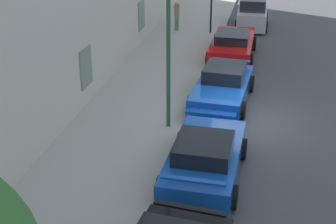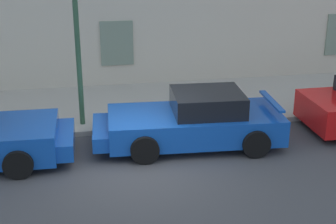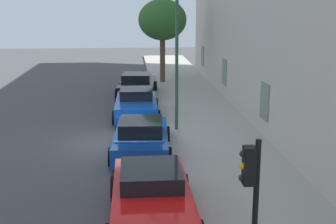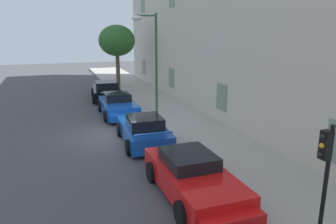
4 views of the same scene
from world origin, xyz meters
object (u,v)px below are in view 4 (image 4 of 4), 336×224
object	(u,v)px
traffic_light	(325,168)
sportscar_red_lead	(106,91)
tree_near_kerb	(117,41)
street_lamp	(149,49)
sportscar_white_middle	(143,130)
sportscar_tail_end	(195,180)
sportscar_yellow_flank	(119,106)

from	to	relation	value
traffic_light	sportscar_red_lead	bearing A→B (deg)	-175.42
tree_near_kerb	street_lamp	size ratio (longest dim) A/B	0.93
traffic_light	street_lamp	xyz separation A→B (m)	(-12.09, -0.46, 1.97)
sportscar_white_middle	sportscar_tail_end	distance (m)	5.83
street_lamp	traffic_light	bearing A→B (deg)	2.16
sportscar_red_lead	sportscar_white_middle	xyz separation A→B (m)	(10.81, -0.01, -0.02)
sportscar_red_lead	sportscar_tail_end	world-z (taller)	sportscar_red_lead
sportscar_yellow_flank	tree_near_kerb	xyz separation A→B (m)	(-9.72, 1.96, 3.75)
sportscar_red_lead	tree_near_kerb	distance (m)	5.92
sportscar_red_lead	street_lamp	distance (m)	9.00
sportscar_red_lead	street_lamp	xyz separation A→B (m)	(8.14, 1.16, 3.67)
street_lamp	sportscar_red_lead	bearing A→B (deg)	-171.85
sportscar_white_middle	traffic_light	distance (m)	9.71
sportscar_tail_end	sportscar_yellow_flank	bearing A→B (deg)	-178.77
street_lamp	sportscar_tail_end	bearing A→B (deg)	-7.07
sportscar_red_lead	sportscar_yellow_flank	size ratio (longest dim) A/B	1.04
sportscar_yellow_flank	traffic_light	world-z (taller)	traffic_light
traffic_light	sportscar_tail_end	bearing A→B (deg)	-157.15
sportscar_red_lead	sportscar_yellow_flank	xyz separation A→B (m)	(5.50, -0.13, -0.02)
sportscar_red_lead	traffic_light	size ratio (longest dim) A/B	1.55
sportscar_yellow_flank	street_lamp	xyz separation A→B (m)	(2.64, 1.29, 3.69)
sportscar_red_lead	sportscar_tail_end	bearing A→B (deg)	0.38
sportscar_red_lead	traffic_light	world-z (taller)	traffic_light
sportscar_yellow_flank	tree_near_kerb	world-z (taller)	tree_near_kerb
sportscar_tail_end	sportscar_white_middle	bearing A→B (deg)	-178.83
sportscar_yellow_flank	sportscar_tail_end	world-z (taller)	sportscar_yellow_flank
sportscar_red_lead	sportscar_white_middle	world-z (taller)	sportscar_red_lead
sportscar_yellow_flank	sportscar_red_lead	bearing A→B (deg)	178.65
sportscar_red_lead	sportscar_yellow_flank	distance (m)	5.50
sportscar_yellow_flank	street_lamp	distance (m)	4.72
sportscar_red_lead	sportscar_tail_end	distance (m)	16.65
sportscar_white_middle	street_lamp	xyz separation A→B (m)	(-2.68, 1.17, 3.68)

